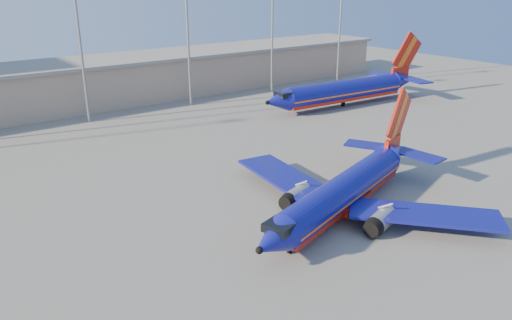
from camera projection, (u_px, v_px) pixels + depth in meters
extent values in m
plane|color=slate|center=(282.00, 207.00, 54.00)|extent=(220.00, 220.00, 0.00)
cube|color=gray|center=(140.00, 78.00, 101.87)|extent=(120.00, 15.00, 8.00)
cube|color=slate|center=(138.00, 57.00, 100.42)|extent=(122.00, 16.00, 0.60)
cylinder|color=gray|center=(80.00, 39.00, 80.97)|extent=(0.44, 0.44, 28.00)
cylinder|color=gray|center=(188.00, 31.00, 92.19)|extent=(0.44, 0.44, 28.00)
cylinder|color=gray|center=(272.00, 25.00, 103.40)|extent=(0.44, 0.44, 28.00)
cylinder|color=gray|center=(340.00, 20.00, 114.62)|extent=(0.44, 0.44, 28.00)
cylinder|color=navy|center=(343.00, 191.00, 51.83)|extent=(22.34, 9.77, 3.44)
cube|color=#B01C0E|center=(343.00, 199.00, 52.14)|extent=(22.15, 9.15, 1.21)
cube|color=#FF6015|center=(343.00, 193.00, 51.91)|extent=(22.35, 9.81, 0.20)
cone|color=navy|center=(272.00, 242.00, 41.94)|extent=(4.73, 4.42, 3.44)
cube|color=black|center=(280.00, 227.00, 42.54)|extent=(2.84, 2.96, 0.74)
cone|color=navy|center=(394.00, 153.00, 61.97)|extent=(5.62, 4.69, 3.44)
cube|color=#B01C0E|center=(392.00, 145.00, 60.97)|extent=(3.88, 1.62, 2.04)
cube|color=#B01C0E|center=(399.00, 117.00, 60.83)|extent=(6.61, 2.27, 7.41)
cube|color=#FF6015|center=(398.00, 118.00, 60.69)|extent=(4.45, 1.69, 5.82)
cube|color=navy|center=(369.00, 145.00, 63.27)|extent=(5.31, 6.55, 0.20)
cube|color=navy|center=(418.00, 155.00, 59.75)|extent=(3.29, 6.16, 0.20)
cube|color=navy|center=(285.00, 177.00, 57.73)|extent=(6.39, 14.87, 0.33)
cube|color=navy|center=(425.00, 214.00, 48.62)|extent=(12.94, 13.93, 0.33)
cube|color=#B01C0E|center=(345.00, 200.00, 52.62)|extent=(6.39, 5.09, 0.93)
cylinder|color=gray|center=(298.00, 196.00, 54.18)|extent=(3.77, 2.84, 1.95)
cylinder|color=gray|center=(382.00, 220.00, 48.80)|extent=(3.77, 2.84, 1.95)
cylinder|color=gray|center=(290.00, 248.00, 44.80)|extent=(0.28, 0.28, 1.02)
cylinder|color=black|center=(290.00, 250.00, 44.88)|extent=(0.64, 0.40, 0.59)
cylinder|color=black|center=(328.00, 199.00, 54.96)|extent=(0.90, 0.72, 0.78)
cylinder|color=black|center=(369.00, 211.00, 52.27)|extent=(0.90, 0.72, 0.78)
cylinder|color=navy|center=(344.00, 91.00, 95.30)|extent=(26.73, 5.78, 4.09)
cube|color=#B01C0E|center=(343.00, 96.00, 95.66)|extent=(26.68, 5.01, 1.44)
cube|color=#FF6015|center=(344.00, 92.00, 95.39)|extent=(26.74, 5.82, 0.24)
cone|color=navy|center=(277.00, 101.00, 87.33)|extent=(4.89, 4.38, 4.09)
cube|color=black|center=(284.00, 94.00, 87.70)|extent=(2.83, 3.04, 0.88)
cone|color=navy|center=(402.00, 80.00, 103.42)|extent=(6.00, 4.45, 4.09)
cube|color=#B01C0E|center=(400.00, 73.00, 102.45)|extent=(4.67, 0.90, 2.43)
cube|color=#B01C0E|center=(407.00, 53.00, 101.90)|extent=(8.12, 0.87, 8.82)
cube|color=#FF6015|center=(406.00, 53.00, 101.79)|extent=(5.42, 0.81, 6.92)
cube|color=navy|center=(387.00, 74.00, 105.94)|extent=(4.31, 7.48, 0.24)
cube|color=navy|center=(415.00, 80.00, 100.02)|extent=(5.10, 7.71, 0.24)
cylinder|color=black|center=(343.00, 103.00, 96.16)|extent=(0.82, 0.82, 0.99)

